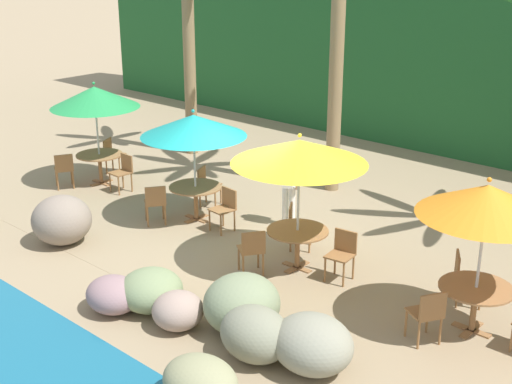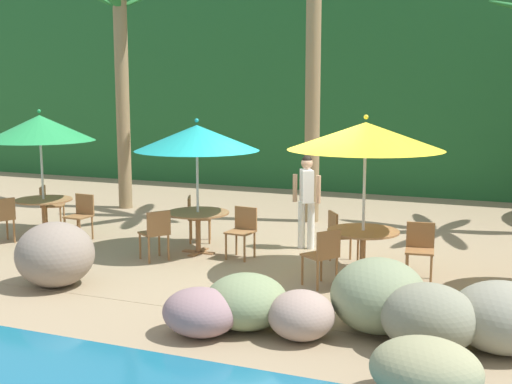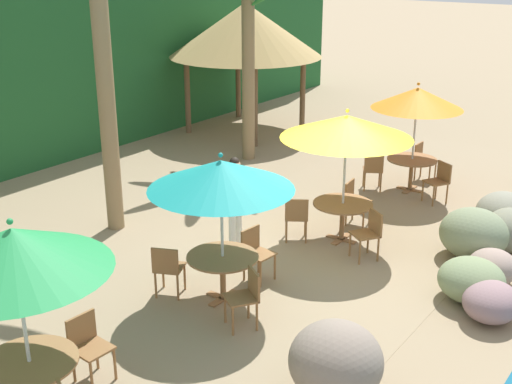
% 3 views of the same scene
% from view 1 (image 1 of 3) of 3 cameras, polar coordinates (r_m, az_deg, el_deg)
% --- Properties ---
extents(ground_plane, '(120.00, 120.00, 0.00)m').
position_cam_1_polar(ground_plane, '(13.46, -0.31, -4.35)').
color(ground_plane, '#937F60').
extents(terrace_deck, '(18.00, 5.20, 0.01)m').
position_cam_1_polar(terrace_deck, '(13.46, -0.31, -4.33)').
color(terrace_deck, '#937F60').
rests_on(terrace_deck, ground).
extents(foliage_backdrop, '(28.00, 2.40, 6.00)m').
position_cam_1_polar(foliage_backdrop, '(20.04, 17.61, 11.74)').
color(foliage_backdrop, '#1E5628').
rests_on(foliage_backdrop, ground).
extents(rock_seawall, '(14.07, 2.70, 0.96)m').
position_cam_1_polar(rock_seawall, '(10.87, -6.92, -8.57)').
color(rock_seawall, gray).
rests_on(rock_seawall, ground).
extents(umbrella_green, '(2.08, 2.08, 2.48)m').
position_cam_1_polar(umbrella_green, '(16.69, -13.11, 7.60)').
color(umbrella_green, silver).
rests_on(umbrella_green, ground).
extents(dining_table_green, '(1.10, 1.10, 0.74)m').
position_cam_1_polar(dining_table_green, '(17.06, -12.72, 2.66)').
color(dining_table_green, olive).
rests_on(dining_table_green, ground).
extents(chair_green_seaward, '(0.44, 0.45, 0.87)m').
position_cam_1_polar(chair_green_seaward, '(16.45, -10.83, 1.78)').
color(chair_green_seaward, olive).
rests_on(chair_green_seaward, ground).
extents(chair_green_inland, '(0.57, 0.57, 0.87)m').
position_cam_1_polar(chair_green_inland, '(17.86, -11.74, 3.15)').
color(chair_green_inland, olive).
rests_on(chair_green_inland, ground).
extents(chair_green_left, '(0.57, 0.57, 0.87)m').
position_cam_1_polar(chair_green_left, '(16.92, -15.48, 1.91)').
color(chair_green_left, olive).
rests_on(chair_green_left, ground).
extents(umbrella_teal, '(2.17, 2.17, 2.37)m').
position_cam_1_polar(umbrella_teal, '(14.08, -5.15, 5.46)').
color(umbrella_teal, silver).
rests_on(umbrella_teal, ground).
extents(dining_table_teal, '(1.10, 1.10, 0.74)m').
position_cam_1_polar(dining_table_teal, '(14.50, -4.98, 0.00)').
color(dining_table_teal, olive).
rests_on(dining_table_teal, ground).
extents(chair_teal_seaward, '(0.46, 0.47, 0.87)m').
position_cam_1_polar(chair_teal_seaward, '(13.96, -2.54, -1.18)').
color(chair_teal_seaward, olive).
rests_on(chair_teal_seaward, ground).
extents(chair_teal_inland, '(0.56, 0.56, 0.87)m').
position_cam_1_polar(chair_teal_inland, '(15.30, -4.09, 0.71)').
color(chair_teal_inland, olive).
rests_on(chair_teal_inland, ground).
extents(chair_teal_left, '(0.59, 0.59, 0.87)m').
position_cam_1_polar(chair_teal_left, '(14.35, -8.26, -0.78)').
color(chair_teal_left, olive).
rests_on(chair_teal_left, ground).
extents(umbrella_yellow, '(2.36, 2.36, 2.50)m').
position_cam_1_polar(umbrella_yellow, '(11.77, 3.58, 3.32)').
color(umbrella_yellow, silver).
rests_on(umbrella_yellow, ground).
extents(dining_table_yellow, '(1.10, 1.10, 0.74)m').
position_cam_1_polar(dining_table_yellow, '(12.31, 3.43, -3.67)').
color(dining_table_yellow, olive).
rests_on(dining_table_yellow, ground).
extents(chair_yellow_seaward, '(0.47, 0.48, 0.87)m').
position_cam_1_polar(chair_yellow_seaward, '(12.04, 7.10, -4.87)').
color(chair_yellow_seaward, olive).
rests_on(chair_yellow_seaward, ground).
extents(chair_yellow_inland, '(0.59, 0.59, 0.87)m').
position_cam_1_polar(chair_yellow_inland, '(13.13, 3.32, -2.59)').
color(chair_yellow_inland, olive).
rests_on(chair_yellow_inland, ground).
extents(chair_yellow_left, '(0.59, 0.59, 0.87)m').
position_cam_1_polar(chair_yellow_left, '(12.06, -0.33, -4.67)').
color(chair_yellow_left, olive).
rests_on(chair_yellow_left, ground).
extents(umbrella_orange, '(1.98, 1.98, 2.45)m').
position_cam_1_polar(umbrella_orange, '(10.27, 18.42, -0.66)').
color(umbrella_orange, silver).
rests_on(umbrella_orange, ground).
extents(dining_table_orange, '(1.10, 1.10, 0.74)m').
position_cam_1_polar(dining_table_orange, '(10.85, 17.57, -8.03)').
color(dining_table_orange, olive).
rests_on(dining_table_orange, ground).
extents(chair_orange_inland, '(0.58, 0.58, 0.87)m').
position_cam_1_polar(chair_orange_inland, '(11.64, 16.67, -6.52)').
color(chair_orange_inland, olive).
rests_on(chair_orange_inland, ground).
extents(chair_orange_left, '(0.58, 0.58, 0.87)m').
position_cam_1_polar(chair_orange_left, '(10.39, 13.93, -9.59)').
color(chair_orange_left, olive).
rests_on(chair_orange_left, ground).
extents(palm_tree_nearest, '(2.70, 2.73, 5.43)m').
position_cam_1_polar(palm_tree_nearest, '(18.71, -5.55, 13.65)').
color(palm_tree_nearest, olive).
rests_on(palm_tree_nearest, ground).
extents(waiter_in_white, '(0.52, 0.39, 1.70)m').
position_cam_1_polar(waiter_in_white, '(14.02, 2.74, 0.97)').
color(waiter_in_white, white).
rests_on(waiter_in_white, ground).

